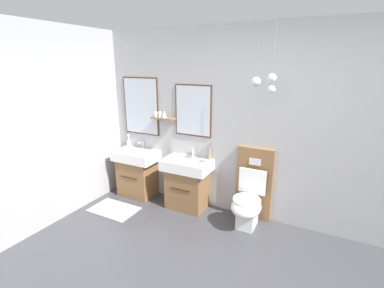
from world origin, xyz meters
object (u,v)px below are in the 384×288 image
(vanity_sink_left, at_px, (137,171))
(soap_dispenser, at_px, (209,154))
(toilet, at_px, (250,197))
(vanity_sink_right, at_px, (187,182))
(toothbrush_cup, at_px, (129,143))

(vanity_sink_left, bearing_deg, soap_dispenser, 7.63)
(toilet, bearing_deg, vanity_sink_left, 179.57)
(vanity_sink_right, relative_size, toothbrush_cup, 3.58)
(vanity_sink_right, distance_m, soap_dispenser, 0.52)
(vanity_sink_right, height_order, toothbrush_cup, toothbrush_cup)
(vanity_sink_left, height_order, vanity_sink_right, same)
(vanity_sink_left, bearing_deg, toilet, -0.43)
(vanity_sink_right, bearing_deg, toothbrush_cup, 172.77)
(vanity_sink_left, height_order, toothbrush_cup, toothbrush_cup)
(toothbrush_cup, bearing_deg, soap_dispenser, 0.38)
(soap_dispenser, bearing_deg, toilet, -14.54)
(toothbrush_cup, bearing_deg, vanity_sink_left, -29.51)
(vanity_sink_right, distance_m, toothbrush_cup, 1.24)
(toilet, bearing_deg, vanity_sink_right, 179.15)
(toothbrush_cup, bearing_deg, vanity_sink_right, -7.23)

